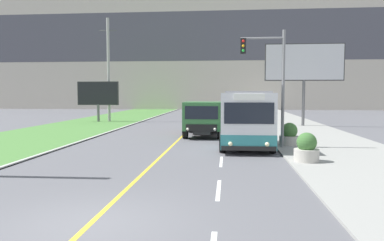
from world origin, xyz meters
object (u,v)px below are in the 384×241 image
at_px(dump_truck, 204,119).
at_px(planter_round_near, 307,149).
at_px(planter_round_second, 289,135).
at_px(traffic_light_mast, 271,74).
at_px(city_bus, 246,120).
at_px(billboard_large, 304,64).
at_px(billboard_small, 98,94).
at_px(utility_pole_far, 109,70).

height_order(dump_truck, planter_round_near, dump_truck).
bearing_deg(planter_round_second, traffic_light_mast, -144.27).
height_order(city_bus, traffic_light_mast, traffic_light_mast).
distance_m(planter_round_near, planter_round_second, 4.89).
xyz_separation_m(dump_truck, billboard_large, (8.04, 8.33, 4.13)).
bearing_deg(planter_round_near, billboard_small, 128.03).
distance_m(billboard_small, planter_round_second, 22.53).
bearing_deg(dump_truck, traffic_light_mast, -52.10).
bearing_deg(traffic_light_mast, billboard_small, 132.43).
bearing_deg(planter_round_near, planter_round_second, 88.88).
height_order(dump_truck, billboard_small, billboard_small).
relative_size(dump_truck, traffic_light_mast, 1.04).
bearing_deg(billboard_small, planter_round_near, -51.97).
xyz_separation_m(traffic_light_mast, planter_round_near, (1.03, -4.08, -3.26)).
bearing_deg(billboard_small, traffic_light_mast, -47.57).
height_order(utility_pole_far, traffic_light_mast, utility_pole_far).
distance_m(city_bus, traffic_light_mast, 2.67).
xyz_separation_m(dump_truck, planter_round_second, (4.90, -4.04, -0.59)).
bearing_deg(city_bus, dump_truck, 117.10).
distance_m(utility_pole_far, planter_round_second, 22.71).
height_order(utility_pole_far, billboard_large, utility_pole_far).
xyz_separation_m(dump_truck, billboard_small, (-11.22, 11.56, 1.56)).
bearing_deg(utility_pole_far, billboard_large, -11.87).
height_order(billboard_large, planter_round_second, billboard_large).
xyz_separation_m(utility_pole_far, billboard_small, (-0.90, -0.63, -2.45)).
relative_size(dump_truck, planter_round_second, 5.24).
xyz_separation_m(utility_pole_far, planter_round_second, (15.22, -16.22, -4.60)).
relative_size(utility_pole_far, traffic_light_mast, 1.69).
distance_m(billboard_small, planter_round_near, 26.10).
xyz_separation_m(utility_pole_far, planter_round_near, (15.12, -21.12, -4.60)).
height_order(traffic_light_mast, planter_round_second, traffic_light_mast).
xyz_separation_m(billboard_small, planter_round_second, (16.12, -15.59, -2.14)).
bearing_deg(billboard_small, utility_pole_far, 34.85).
bearing_deg(planter_round_second, billboard_small, 135.95).
relative_size(dump_truck, billboard_large, 0.89).
relative_size(dump_truck, utility_pole_far, 0.61).
bearing_deg(dump_truck, utility_pole_far, 130.25).
xyz_separation_m(traffic_light_mast, planter_round_second, (1.13, 0.81, -3.26)).
distance_m(city_bus, billboard_small, 21.52).
height_order(city_bus, planter_round_second, city_bus).
bearing_deg(dump_truck, billboard_large, 46.01).
relative_size(planter_round_near, planter_round_second, 0.99).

